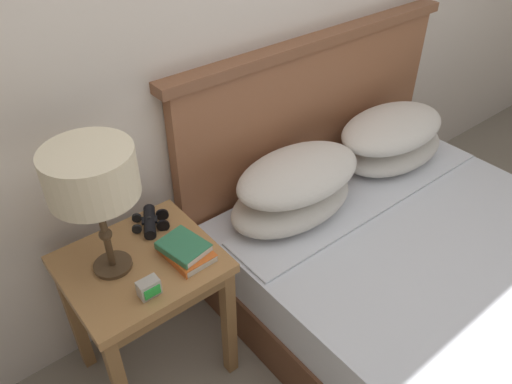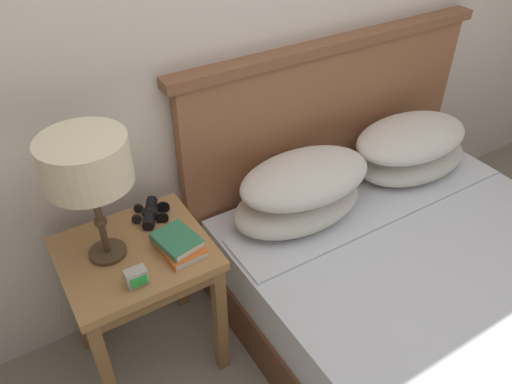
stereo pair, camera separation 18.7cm
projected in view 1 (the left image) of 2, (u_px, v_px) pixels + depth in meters
The scene contains 7 objects.
nightstand at pixel (143, 279), 1.78m from camera, with size 0.52×0.46×0.61m.
bed at pixel (427, 269), 2.15m from camera, with size 1.59×1.78×1.10m.
table_lamp at pixel (91, 177), 1.47m from camera, with size 0.28×0.28×0.47m.
book_on_nightstand at pixel (186, 252), 1.74m from camera, with size 0.14×0.19×0.03m.
book_stacked_on_top at pixel (183, 247), 1.72m from camera, with size 0.15×0.18×0.03m.
binoculars_pair at pixel (150, 222), 1.86m from camera, with size 0.16×0.16×0.05m.
alarm_clock at pixel (149, 288), 1.59m from camera, with size 0.07×0.05×0.06m.
Camera 1 is at (-1.15, -0.51, 1.85)m, focal length 35.00 mm.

